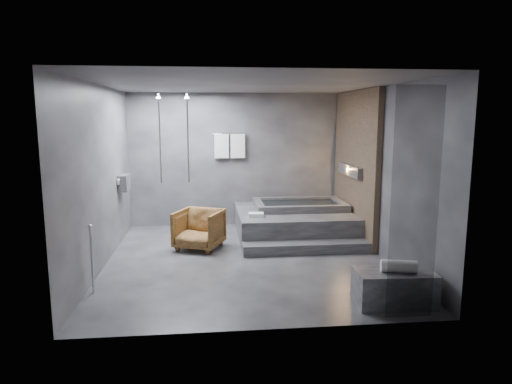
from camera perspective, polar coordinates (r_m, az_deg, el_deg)
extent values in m
plane|color=#2C2C2F|center=(7.55, -1.15, -8.42)|extent=(5.00, 5.00, 0.00)
cube|color=#4A4A4C|center=(7.20, -1.23, 13.28)|extent=(4.50, 5.00, 0.04)
cube|color=#36363B|center=(9.73, -2.44, 4.03)|extent=(4.50, 0.04, 2.80)
cube|color=#36363B|center=(4.79, 1.34, -1.61)|extent=(4.50, 0.04, 2.80)
cube|color=#36363B|center=(7.41, -18.82, 1.82)|extent=(0.04, 5.00, 2.80)
cube|color=#36363B|center=(7.77, 15.61, 2.31)|extent=(0.04, 5.00, 2.80)
cube|color=#A2805F|center=(8.91, 12.31, 3.32)|extent=(0.10, 2.40, 2.78)
cube|color=#FF9938|center=(8.90, 11.80, 2.68)|extent=(0.14, 1.20, 0.20)
cube|color=gray|center=(8.79, -16.16, 1.11)|extent=(0.16, 0.42, 0.30)
imported|color=beige|center=(8.70, -16.19, 0.72)|extent=(0.08, 0.08, 0.21)
imported|color=beige|center=(8.89, -15.96, 0.74)|extent=(0.07, 0.07, 0.15)
cylinder|color=silver|center=(9.23, -8.53, 6.75)|extent=(0.04, 0.04, 1.80)
cylinder|color=silver|center=(9.27, -11.95, 6.67)|extent=(0.04, 0.04, 1.80)
cylinder|color=silver|center=(9.62, -3.33, 7.25)|extent=(0.75, 0.02, 0.02)
cube|color=white|center=(9.61, -4.33, 5.74)|extent=(0.30, 0.06, 0.50)
cube|color=white|center=(9.62, -2.30, 5.76)|extent=(0.30, 0.06, 0.50)
cylinder|color=silver|center=(6.44, -19.83, -8.00)|extent=(0.04, 0.04, 0.90)
cube|color=black|center=(5.31, 19.21, -1.59)|extent=(0.55, 0.01, 2.60)
cube|color=#313134|center=(9.01, 4.73, -3.85)|extent=(2.20, 2.00, 0.50)
cube|color=#313134|center=(7.93, 6.31, -6.92)|extent=(2.20, 0.36, 0.18)
cube|color=#363639|center=(6.04, 16.88, -11.37)|extent=(0.98, 0.57, 0.43)
imported|color=#452A11|center=(8.13, -7.13, -4.64)|extent=(0.99, 1.00, 0.70)
cylinder|color=white|center=(5.92, 17.41, -8.84)|extent=(0.45, 0.25, 0.15)
cube|color=white|center=(8.35, 0.02, -2.88)|extent=(0.28, 0.22, 0.07)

